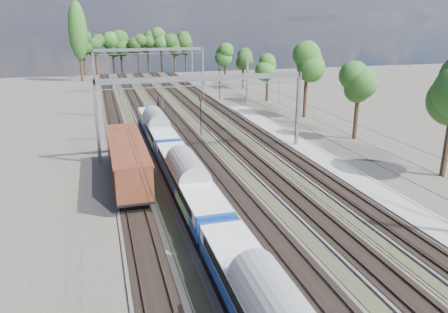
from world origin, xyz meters
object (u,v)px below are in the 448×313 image
object	(u,v)px
emu_train	(189,177)
signal_near	(201,111)
worker	(159,103)
freight_boxcar	(128,160)
signal_far	(220,79)

from	to	relation	value
emu_train	signal_near	world-z (taller)	signal_near
worker	freight_boxcar	bearing A→B (deg)	152.70
emu_train	freight_boxcar	xyz separation A→B (m)	(-4.50, 6.04, 0.04)
freight_boxcar	signal_near	world-z (taller)	signal_near
signal_far	emu_train	bearing A→B (deg)	-109.18
worker	signal_far	size ratio (longest dim) A/B	0.30
freight_boxcar	worker	xyz separation A→B (m)	(7.89, 35.93, -1.47)
emu_train	signal_far	xyz separation A→B (m)	(16.08, 47.75, 1.55)
signal_near	signal_far	bearing A→B (deg)	64.06
signal_far	freight_boxcar	bearing A→B (deg)	-116.83
freight_boxcar	worker	distance (m)	36.82
freight_boxcar	worker	world-z (taller)	freight_boxcar
emu_train	freight_boxcar	world-z (taller)	emu_train
emu_train	signal_far	distance (m)	50.41
emu_train	signal_near	distance (m)	22.24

